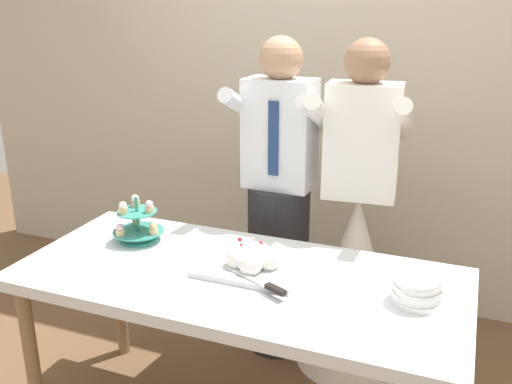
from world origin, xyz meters
TOP-DOWN VIEW (x-y plane):
  - rear_wall at (0.00, 1.45)m, footprint 5.20×0.10m
  - dessert_table at (0.00, 0.00)m, footprint 1.80×0.80m
  - cupcake_stand at (-0.55, 0.14)m, footprint 0.23×0.23m
  - main_cake_tray at (0.04, 0.05)m, footprint 0.42×0.36m
  - plate_stack at (0.69, 0.03)m, footprint 0.18×0.18m
  - person_groom at (-0.07, 0.70)m, footprint 0.48×0.50m
  - person_bride at (0.34, 0.70)m, footprint 0.56×0.56m

SIDE VIEW (x-z plane):
  - person_bride at x=0.34m, z-range -0.25..1.41m
  - dessert_table at x=0.00m, z-range 0.31..1.09m
  - person_groom at x=-0.07m, z-range -0.08..1.58m
  - main_cake_tray at x=0.04m, z-range 0.75..0.88m
  - plate_stack at x=0.69m, z-range 0.78..0.87m
  - cupcake_stand at x=-0.55m, z-range 0.75..0.96m
  - rear_wall at x=0.00m, z-range 0.00..2.90m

